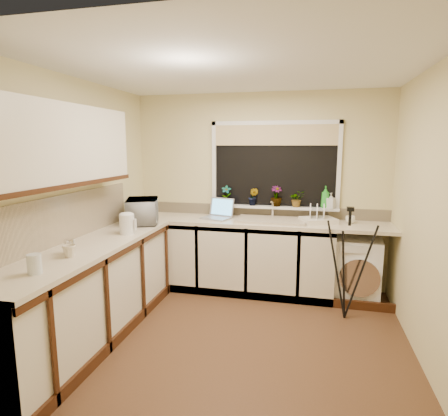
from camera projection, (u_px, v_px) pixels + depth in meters
floor at (234, 338)px, 3.53m from camera, size 3.20×3.20×0.00m
ceiling at (235, 67)px, 3.12m from camera, size 3.20×3.20×0.00m
wall_back at (258, 191)px, 4.77m from camera, size 3.20×0.00×3.20m
wall_front at (175, 261)px, 1.89m from camera, size 3.20×0.00×3.20m
wall_left at (77, 204)px, 3.69m from camera, size 0.00×3.00×3.00m
wall_right at (431, 219)px, 2.97m from camera, size 0.00×3.00×3.00m
base_cabinet_back at (228, 256)px, 4.69m from camera, size 2.55×0.60×0.86m
base_cabinet_left at (91, 295)px, 3.47m from camera, size 0.54×2.40×0.86m
worktop_back at (254, 222)px, 4.54m from camera, size 3.20×0.60×0.04m
worktop_left at (88, 248)px, 3.39m from camera, size 0.60×2.40×0.04m
upper_cabinet at (56, 146)px, 3.13m from camera, size 0.28×1.90×0.70m
splashback_left at (59, 220)px, 3.42m from camera, size 0.02×2.40×0.45m
splashback_back at (258, 211)px, 4.80m from camera, size 3.20×0.02×0.14m
window_glass at (274, 166)px, 4.65m from camera, size 1.50×0.02×1.00m
window_blind at (275, 135)px, 4.57m from camera, size 1.50×0.02×0.25m
windowsill at (273, 207)px, 4.69m from camera, size 1.60×0.14×0.03m
sink at (271, 220)px, 4.49m from camera, size 0.82×0.46×0.03m
faucet at (273, 209)px, 4.64m from camera, size 0.03×0.03×0.24m
washing_machine at (357, 269)px, 4.38m from camera, size 0.57×0.56×0.74m
laptop at (219, 213)px, 4.66m from camera, size 0.41×0.38×0.25m
kettle at (127, 224)px, 3.83m from camera, size 0.15×0.15×0.20m
dish_rack at (318, 220)px, 4.39m from camera, size 0.47×0.42×0.06m
tripod at (347, 264)px, 3.84m from camera, size 0.71×0.71×1.19m
glass_jug at (34, 264)px, 2.64m from camera, size 0.10×0.10×0.14m
steel_jar at (70, 246)px, 3.14m from camera, size 0.09×0.09×0.12m
microwave at (143, 211)px, 4.36m from camera, size 0.51×0.61×0.28m
plant_a at (226, 195)px, 4.79m from camera, size 0.14×0.11×0.24m
plant_b at (253, 197)px, 4.69m from camera, size 0.14×0.12×0.23m
plant_c at (276, 196)px, 4.64m from camera, size 0.19×0.19×0.25m
plant_d at (297, 199)px, 4.59m from camera, size 0.22×0.21×0.20m
soap_bottle_green at (325, 197)px, 4.51m from camera, size 0.11×0.11×0.27m
soap_bottle_clear at (331, 201)px, 4.48m from camera, size 0.11×0.11×0.19m
cup_back at (350, 220)px, 4.36m from camera, size 0.14×0.14×0.09m
cup_left at (69, 251)px, 3.04m from camera, size 0.14×0.14×0.10m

